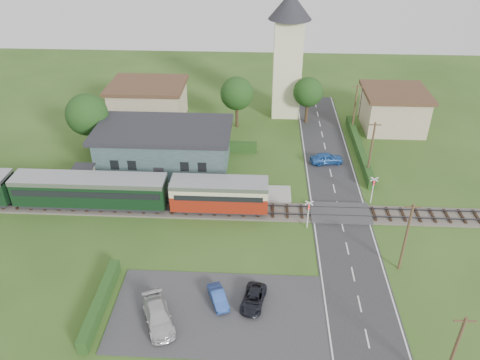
{
  "coord_description": "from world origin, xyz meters",
  "views": [
    {
      "loc": [
        1.63,
        -38.21,
        28.75
      ],
      "look_at": [
        -0.57,
        4.0,
        2.7
      ],
      "focal_mm": 35.0,
      "sensor_mm": 36.0,
      "label": 1
    }
  ],
  "objects_px": {
    "equipment_hut": "(84,177)",
    "church_tower": "(288,47)",
    "house_east": "(393,109)",
    "pedestrian_near": "(234,186)",
    "crossing_signal_near": "(308,210)",
    "car_park_dark": "(253,299)",
    "car_on_road": "(327,158)",
    "house_west": "(149,101)",
    "car_park_silver": "(158,317)",
    "car_park_blue": "(218,297)",
    "pedestrian_far": "(110,184)",
    "train": "(60,189)",
    "station_building": "(165,147)",
    "crossing_signal_far": "(373,186)"
  },
  "relations": [
    {
      "from": "equipment_hut",
      "to": "pedestrian_far",
      "type": "xyz_separation_m",
      "value": [
        2.96,
        -0.45,
        -0.44
      ]
    },
    {
      "from": "train",
      "to": "crossing_signal_far",
      "type": "xyz_separation_m",
      "value": [
        32.97,
        2.39,
        -0.04
      ]
    },
    {
      "from": "church_tower",
      "to": "pedestrian_near",
      "type": "height_order",
      "value": "church_tower"
    },
    {
      "from": "car_on_road",
      "to": "car_park_dark",
      "type": "distance_m",
      "value": 25.22
    },
    {
      "from": "house_east",
      "to": "crossing_signal_far",
      "type": "bearing_deg",
      "value": -108.08
    },
    {
      "from": "train",
      "to": "crossing_signal_near",
      "type": "height_order",
      "value": "train"
    },
    {
      "from": "station_building",
      "to": "crossing_signal_far",
      "type": "relative_size",
      "value": 4.88
    },
    {
      "from": "church_tower",
      "to": "car_on_road",
      "type": "bearing_deg",
      "value": -72.76
    },
    {
      "from": "crossing_signal_near",
      "to": "car_on_road",
      "type": "bearing_deg",
      "value": 76.0
    },
    {
      "from": "train",
      "to": "crossing_signal_far",
      "type": "relative_size",
      "value": 13.18
    },
    {
      "from": "equipment_hut",
      "to": "church_tower",
      "type": "bearing_deg",
      "value": 44.75
    },
    {
      "from": "car_park_dark",
      "to": "pedestrian_near",
      "type": "xyz_separation_m",
      "value": [
        -2.56,
        16.14,
        0.61
      ]
    },
    {
      "from": "house_west",
      "to": "pedestrian_near",
      "type": "height_order",
      "value": "house_west"
    },
    {
      "from": "equipment_hut",
      "to": "house_west",
      "type": "xyz_separation_m",
      "value": [
        3.0,
        19.8,
        1.04
      ]
    },
    {
      "from": "train",
      "to": "crossing_signal_near",
      "type": "relative_size",
      "value": 13.18
    },
    {
      "from": "house_east",
      "to": "pedestrian_near",
      "type": "distance_m",
      "value": 28.42
    },
    {
      "from": "house_east",
      "to": "car_park_dark",
      "type": "height_order",
      "value": "house_east"
    },
    {
      "from": "car_park_blue",
      "to": "car_park_silver",
      "type": "distance_m",
      "value": 5.07
    },
    {
      "from": "car_park_silver",
      "to": "pedestrian_near",
      "type": "xyz_separation_m",
      "value": [
        4.75,
        18.56,
        0.43
      ]
    },
    {
      "from": "house_east",
      "to": "church_tower",
      "type": "bearing_deg",
      "value": 165.07
    },
    {
      "from": "crossing_signal_near",
      "to": "pedestrian_far",
      "type": "relative_size",
      "value": 1.9
    },
    {
      "from": "car_on_road",
      "to": "car_park_silver",
      "type": "bearing_deg",
      "value": 139.13
    },
    {
      "from": "station_building",
      "to": "car_on_road",
      "type": "height_order",
      "value": "station_building"
    },
    {
      "from": "crossing_signal_far",
      "to": "car_on_road",
      "type": "distance_m",
      "value": 9.41
    },
    {
      "from": "train",
      "to": "house_east",
      "type": "bearing_deg",
      "value": 29.2
    },
    {
      "from": "church_tower",
      "to": "car_park_dark",
      "type": "height_order",
      "value": "church_tower"
    },
    {
      "from": "crossing_signal_near",
      "to": "car_park_dark",
      "type": "height_order",
      "value": "crossing_signal_near"
    },
    {
      "from": "car_park_blue",
      "to": "car_park_dark",
      "type": "height_order",
      "value": "car_park_blue"
    },
    {
      "from": "car_park_dark",
      "to": "car_on_road",
      "type": "bearing_deg",
      "value": 81.2
    },
    {
      "from": "crossing_signal_near",
      "to": "car_park_blue",
      "type": "bearing_deg",
      "value": -127.27
    },
    {
      "from": "church_tower",
      "to": "car_park_dark",
      "type": "relative_size",
      "value": 4.85
    },
    {
      "from": "train",
      "to": "car_park_dark",
      "type": "height_order",
      "value": "train"
    },
    {
      "from": "train",
      "to": "car_park_silver",
      "type": "bearing_deg",
      "value": -48.99
    },
    {
      "from": "church_tower",
      "to": "crossing_signal_far",
      "type": "distance_m",
      "value": 26.39
    },
    {
      "from": "car_park_silver",
      "to": "pedestrian_near",
      "type": "bearing_deg",
      "value": 52.46
    },
    {
      "from": "car_on_road",
      "to": "car_park_silver",
      "type": "xyz_separation_m",
      "value": [
        -15.73,
        -26.19,
        0.03
      ]
    },
    {
      "from": "church_tower",
      "to": "car_park_blue",
      "type": "xyz_separation_m",
      "value": [
        -6.59,
        -38.9,
        -9.63
      ]
    },
    {
      "from": "crossing_signal_far",
      "to": "pedestrian_near",
      "type": "bearing_deg",
      "value": 176.84
    },
    {
      "from": "church_tower",
      "to": "crossing_signal_far",
      "type": "relative_size",
      "value": 5.37
    },
    {
      "from": "house_west",
      "to": "car_on_road",
      "type": "distance_m",
      "value": 27.61
    },
    {
      "from": "church_tower",
      "to": "pedestrian_near",
      "type": "relative_size",
      "value": 11.85
    },
    {
      "from": "pedestrian_far",
      "to": "house_east",
      "type": "bearing_deg",
      "value": -41.96
    },
    {
      "from": "crossing_signal_far",
      "to": "car_park_blue",
      "type": "relative_size",
      "value": 1.05
    },
    {
      "from": "station_building",
      "to": "crossing_signal_far",
      "type": "height_order",
      "value": "station_building"
    },
    {
      "from": "train",
      "to": "car_park_silver",
      "type": "height_order",
      "value": "train"
    },
    {
      "from": "equipment_hut",
      "to": "car_park_dark",
      "type": "distance_m",
      "value": 25.17
    },
    {
      "from": "house_west",
      "to": "house_east",
      "type": "distance_m",
      "value": 35.01
    },
    {
      "from": "car_on_road",
      "to": "car_park_blue",
      "type": "relative_size",
      "value": 1.29
    },
    {
      "from": "crossing_signal_far",
      "to": "car_park_dark",
      "type": "distance_m",
      "value": 19.71
    },
    {
      "from": "station_building",
      "to": "crossing_signal_far",
      "type": "xyz_separation_m",
      "value": [
        23.6,
        -6.6,
        -0.55
      ]
    }
  ]
}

